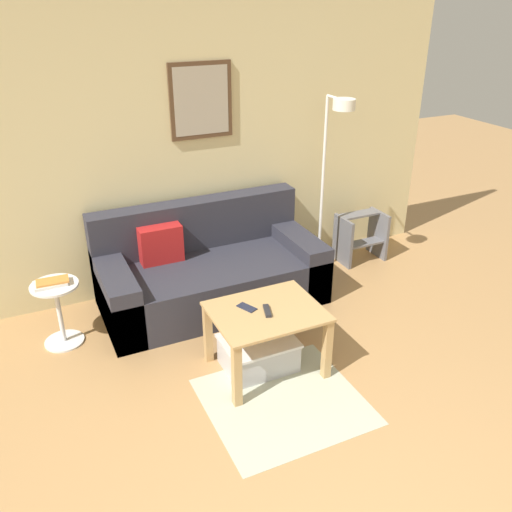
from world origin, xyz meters
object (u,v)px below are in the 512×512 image
object	(u,v)px
step_stool	(361,236)
couch	(209,272)
side_table	(58,308)
storage_bin	(258,353)
cell_phone	(247,307)
floor_lamp	(334,155)
remote_control	(267,311)
coffee_table	(266,323)
book_stack	(51,283)

from	to	relation	value
step_stool	couch	bearing A→B (deg)	-176.10
side_table	storage_bin	bearing A→B (deg)	-36.56
side_table	cell_phone	world-z (taller)	side_table
cell_phone	floor_lamp	bearing A→B (deg)	12.59
storage_bin	cell_phone	distance (m)	0.39
storage_bin	cell_phone	xyz separation A→B (m)	(-0.07, 0.05, 0.38)
floor_lamp	storage_bin	bearing A→B (deg)	-140.05
couch	remote_control	distance (m)	1.13
side_table	remote_control	distance (m)	1.63
couch	storage_bin	size ratio (longest dim) A/B	3.61
couch	step_stool	size ratio (longest dim) A/B	3.91
coffee_table	cell_phone	xyz separation A→B (m)	(-0.11, 0.09, 0.11)
step_stool	side_table	bearing A→B (deg)	-175.40
coffee_table	book_stack	bearing A→B (deg)	143.76
book_stack	cell_phone	xyz separation A→B (m)	(1.20, -0.87, -0.04)
remote_control	couch	bearing A→B (deg)	108.18
floor_lamp	step_stool	world-z (taller)	floor_lamp
floor_lamp	cell_phone	world-z (taller)	floor_lamp
storage_bin	remote_control	bearing A→B (deg)	-55.16
couch	storage_bin	xyz separation A→B (m)	(-0.02, -1.05, -0.16)
coffee_table	remote_control	world-z (taller)	remote_control
storage_bin	cell_phone	bearing A→B (deg)	142.05
storage_bin	floor_lamp	bearing A→B (deg)	39.95
coffee_table	storage_bin	distance (m)	0.27
couch	coffee_table	bearing A→B (deg)	-88.66
couch	floor_lamp	distance (m)	1.50
book_stack	couch	bearing A→B (deg)	5.50
remote_control	cell_phone	world-z (taller)	remote_control
coffee_table	step_stool	bearing A→B (deg)	36.03
couch	book_stack	xyz separation A→B (m)	(-1.29, -0.12, 0.26)
storage_bin	book_stack	bearing A→B (deg)	143.89
couch	cell_phone	world-z (taller)	couch
step_stool	cell_phone	bearing A→B (deg)	-147.70
floor_lamp	book_stack	size ratio (longest dim) A/B	6.59
step_stool	floor_lamp	bearing A→B (deg)	-162.28
step_stool	storage_bin	bearing A→B (deg)	-145.50
remote_control	storage_bin	bearing A→B (deg)	141.93
couch	remote_control	xyz separation A→B (m)	(0.02, -1.11, 0.22)
storage_bin	step_stool	world-z (taller)	step_stool
coffee_table	side_table	size ratio (longest dim) A/B	1.47
floor_lamp	cell_phone	distance (m)	1.74
side_table	step_stool	size ratio (longest dim) A/B	1.07
remote_control	step_stool	bearing A→B (deg)	53.51
storage_bin	side_table	distance (m)	1.57
couch	book_stack	bearing A→B (deg)	-174.50
coffee_table	book_stack	distance (m)	1.63
remote_control	step_stool	size ratio (longest dim) A/B	0.31
cell_phone	storage_bin	bearing A→B (deg)	-62.34
side_table	remote_control	world-z (taller)	side_table
couch	floor_lamp	world-z (taller)	floor_lamp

